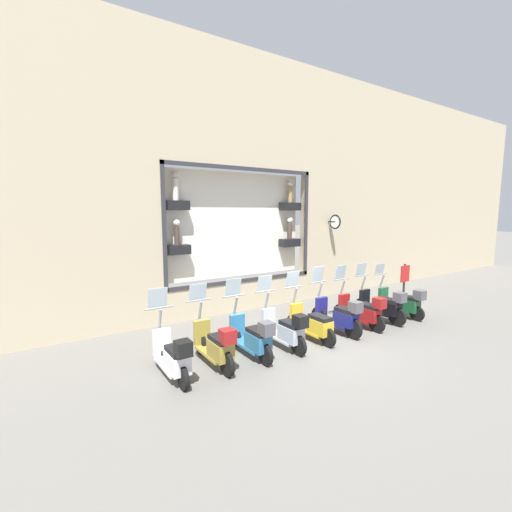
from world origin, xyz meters
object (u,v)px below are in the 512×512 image
(scooter_navy_3, at_px, (339,316))
(scooter_olive_7, at_px, (216,345))
(scooter_silver_5, at_px, (285,330))
(scooter_teal_6, at_px, (253,337))
(scooter_red_2, at_px, (363,311))
(shop_sign_post, at_px, (404,285))
(scooter_white_8, at_px, (173,356))
(scooter_black_1, at_px, (383,306))
(scooter_yellow_4, at_px, (312,324))
(scooter_green_0, at_px, (402,303))

(scooter_navy_3, bearing_deg, scooter_olive_7, 90.10)
(scooter_silver_5, bearing_deg, scooter_teal_6, 89.93)
(scooter_red_2, height_order, shop_sign_post, scooter_red_2)
(scooter_white_8, bearing_deg, scooter_black_1, -89.87)
(scooter_silver_5, distance_m, scooter_white_8, 2.77)
(scooter_silver_5, xyz_separation_m, shop_sign_post, (0.45, -5.35, 0.36))
(scooter_black_1, height_order, scooter_teal_6, scooter_teal_6)
(scooter_red_2, relative_size, scooter_navy_3, 0.99)
(scooter_white_8, xyz_separation_m, shop_sign_post, (0.45, -8.12, 0.37))
(scooter_black_1, bearing_deg, scooter_white_8, 90.13)
(scooter_olive_7, bearing_deg, scooter_black_1, -89.95)
(scooter_red_2, bearing_deg, scooter_white_8, 90.07)
(scooter_navy_3, height_order, scooter_white_8, scooter_navy_3)
(scooter_red_2, relative_size, scooter_olive_7, 1.00)
(scooter_red_2, bearing_deg, shop_sign_post, -80.20)
(scooter_yellow_4, xyz_separation_m, scooter_teal_6, (-0.06, 1.85, 0.04))
(scooter_teal_6, xyz_separation_m, scooter_white_8, (-0.00, 1.85, -0.01))
(scooter_green_0, bearing_deg, scooter_teal_6, 89.92)
(scooter_black_1, height_order, scooter_silver_5, scooter_black_1)
(scooter_green_0, height_order, scooter_yellow_4, scooter_yellow_4)
(scooter_red_2, xyz_separation_m, scooter_silver_5, (-0.00, 2.77, -0.01))
(scooter_teal_6, distance_m, scooter_olive_7, 0.92)
(scooter_silver_5, height_order, scooter_white_8, scooter_white_8)
(scooter_olive_7, bearing_deg, shop_sign_post, -86.49)
(shop_sign_post, bearing_deg, scooter_navy_3, 97.08)
(scooter_silver_5, xyz_separation_m, scooter_white_8, (-0.00, 2.77, -0.01))
(scooter_green_0, distance_m, shop_sign_post, 0.94)
(scooter_silver_5, xyz_separation_m, scooter_olive_7, (0.01, 1.85, 0.01))
(scooter_teal_6, height_order, scooter_white_8, scooter_teal_6)
(scooter_black_1, distance_m, scooter_navy_3, 1.85)
(scooter_yellow_4, distance_m, shop_sign_post, 4.46)
(scooter_green_0, xyz_separation_m, scooter_red_2, (0.01, 1.85, 0.02))
(scooter_navy_3, relative_size, scooter_white_8, 1.01)
(scooter_navy_3, relative_size, scooter_teal_6, 1.01)
(scooter_silver_5, distance_m, scooter_teal_6, 0.92)
(scooter_silver_5, height_order, scooter_teal_6, scooter_teal_6)
(scooter_yellow_4, bearing_deg, scooter_black_1, -91.08)
(scooter_yellow_4, xyz_separation_m, scooter_olive_7, (-0.06, 2.77, 0.05))
(scooter_silver_5, relative_size, shop_sign_post, 1.15)
(scooter_navy_3, xyz_separation_m, scooter_teal_6, (-0.01, 2.77, -0.02))
(shop_sign_post, bearing_deg, scooter_teal_6, 94.08)
(scooter_yellow_4, relative_size, shop_sign_post, 1.15)
(scooter_green_0, xyz_separation_m, scooter_olive_7, (0.01, 6.47, 0.02))
(scooter_red_2, distance_m, scooter_yellow_4, 1.85)
(scooter_navy_3, bearing_deg, scooter_white_8, 90.21)
(scooter_green_0, distance_m, scooter_navy_3, 2.77)
(scooter_green_0, height_order, shop_sign_post, scooter_green_0)
(scooter_yellow_4, height_order, shop_sign_post, scooter_yellow_4)
(scooter_olive_7, height_order, shop_sign_post, scooter_olive_7)
(scooter_red_2, xyz_separation_m, shop_sign_post, (0.45, -2.58, 0.36))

